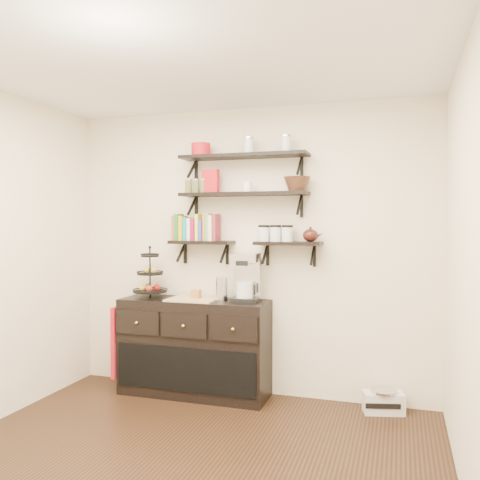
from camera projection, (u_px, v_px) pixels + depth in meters
name	position (u px, v px, depth m)	size (l,w,h in m)	color
floor	(168.00, 479.00, 3.21)	(3.50, 3.50, 0.00)	black
ceiling	(166.00, 47.00, 3.11)	(3.50, 3.50, 0.02)	white
back_wall	(248.00, 251.00, 4.83)	(3.50, 0.02, 2.70)	white
right_wall	(474.00, 275.00, 2.63)	(0.02, 3.50, 2.70)	white
shelf_top	(244.00, 156.00, 4.67)	(1.20, 0.27, 0.23)	black
shelf_mid	(244.00, 194.00, 4.68)	(1.20, 0.27, 0.23)	black
shelf_low_left	(202.00, 243.00, 4.84)	(0.60, 0.25, 0.23)	black
shelf_low_right	(288.00, 244.00, 4.58)	(0.60, 0.25, 0.23)	black
cookbooks	(197.00, 229.00, 4.85)	(0.43, 0.15, 0.26)	#AD4826
glass_canisters	(275.00, 234.00, 4.61)	(0.32, 0.10, 0.13)	silver
sideboard	(194.00, 347.00, 4.77)	(1.40, 0.50, 0.92)	black
fruit_stand	(150.00, 280.00, 4.89)	(0.32, 0.32, 0.48)	black
candle	(196.00, 294.00, 4.75)	(0.08, 0.08, 0.08)	#A86626
coffee_maker	(246.00, 279.00, 4.62)	(0.25, 0.24, 0.44)	black
thermal_carafe	(222.00, 289.00, 4.65)	(0.11, 0.11, 0.22)	silver
apron	(120.00, 341.00, 4.89)	(0.04, 0.29, 0.68)	maroon
radio	(383.00, 402.00, 4.32)	(0.37, 0.27, 0.20)	silver
recipe_box	(210.00, 181.00, 4.77)	(0.16, 0.06, 0.22)	red
walnut_bowl	(297.00, 184.00, 4.52)	(0.24, 0.24, 0.13)	black
ramekins	(247.00, 187.00, 4.66)	(0.09, 0.09, 0.10)	white
teapot	(310.00, 234.00, 4.52)	(0.18, 0.14, 0.14)	#371510
red_pot	(201.00, 150.00, 4.79)	(0.18, 0.18, 0.12)	red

